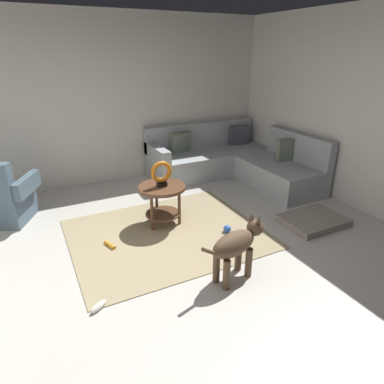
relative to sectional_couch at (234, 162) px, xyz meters
name	(u,v)px	position (x,y,z in m)	size (l,w,h in m)	color
ground_plane	(180,271)	(-1.99, -2.01, -0.34)	(6.00, 6.00, 0.10)	beige
wall_back	(102,101)	(-1.99, 0.93, 1.06)	(6.00, 0.12, 2.70)	silver
area_rug	(167,234)	(-1.84, -1.31, -0.29)	(2.30, 1.90, 0.01)	tan
sectional_couch	(234,162)	(0.00, 0.00, 0.00)	(2.20, 2.25, 0.88)	#9EA3A8
armchair	(1,200)	(-3.63, -0.04, 0.03)	(0.98, 0.89, 0.88)	#4C6070
side_table	(162,195)	(-1.78, -1.05, 0.12)	(0.60, 0.60, 0.54)	brown
torus_sculpture	(161,173)	(-1.78, -1.05, 0.42)	(0.28, 0.08, 0.33)	black
dog_bed_mat	(313,220)	(-0.01, -1.93, -0.25)	(0.80, 0.60, 0.09)	gray
dog	(237,245)	(-1.56, -2.42, 0.09)	(0.84, 0.33, 0.63)	brown
dog_toy_ball	(227,229)	(-1.15, -1.62, -0.24)	(0.10, 0.10, 0.10)	blue
dog_toy_rope	(110,245)	(-2.55, -1.29, -0.27)	(0.05, 0.05, 0.19)	orange
dog_toy_bone	(99,306)	(-2.90, -2.26, -0.26)	(0.18, 0.06, 0.06)	silver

